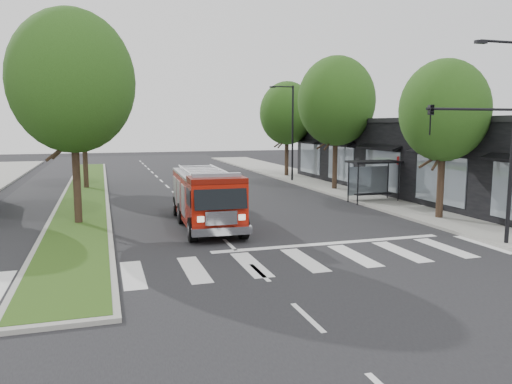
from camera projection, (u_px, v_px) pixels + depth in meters
ground at (230, 245)px, 20.17m from camera, size 140.00×140.00×0.00m
sidewalk_right at (374, 196)px, 33.28m from camera, size 5.00×80.00×0.15m
median at (86, 192)px, 35.44m from camera, size 3.00×50.00×0.15m
storefront_row at (433, 159)px, 34.27m from camera, size 8.00×30.00×5.00m
bus_shelter at (372, 170)px, 30.88m from camera, size 3.20×1.60×2.61m
tree_right_near at (444, 111)px, 24.69m from camera, size 4.40×4.40×8.05m
tree_right_mid at (336, 101)px, 35.91m from camera, size 5.60×5.60×9.72m
tree_right_far at (287, 113)px, 45.47m from camera, size 5.00×5.00×8.73m
tree_median_near at (72, 82)px, 23.17m from camera, size 5.80×5.80×10.16m
tree_median_far at (83, 102)px, 36.47m from camera, size 5.60×5.60×9.72m
streetlight_right_near at (495, 129)px, 19.04m from camera, size 4.08×0.22×8.00m
streetlight_right_far at (291, 129)px, 41.52m from camera, size 2.11×0.20×8.00m
fire_engine at (206, 198)px, 23.78m from camera, size 2.78×8.20×2.81m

